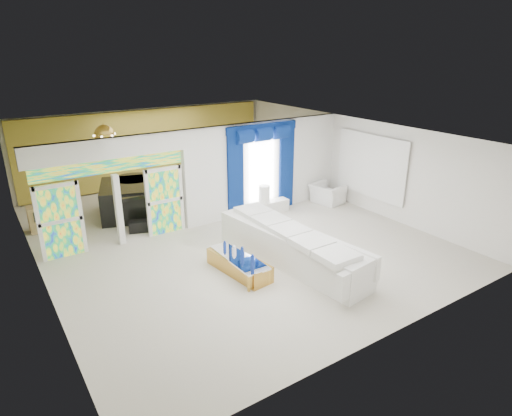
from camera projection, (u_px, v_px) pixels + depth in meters
floor at (225, 233)px, 12.98m from camera, size 12.00×12.00×0.00m
dividing_wall at (266, 166)px, 14.35m from camera, size 5.70×0.18×3.00m
dividing_header at (109, 148)px, 11.33m from camera, size 4.30×0.18×0.55m
stained_panel_left at (61, 221)px, 11.20m from camera, size 0.95×0.04×2.00m
stained_panel_right at (165, 201)px, 12.67m from camera, size 0.95×0.04×2.00m
stained_transom at (111, 166)px, 11.50m from camera, size 4.00×0.05×0.35m
window_pane at (261, 170)px, 14.16m from camera, size 1.00×0.02×2.30m
blue_drape_left at (235, 176)px, 13.64m from camera, size 0.55×0.10×2.80m
blue_drape_right at (286, 167)px, 14.68m from camera, size 0.55×0.10×2.80m
blue_pelmet at (262, 128)px, 13.66m from camera, size 2.60×0.12×0.25m
wall_mirror at (371, 166)px, 14.22m from camera, size 0.04×2.70×1.90m
gold_curtains at (149, 147)px, 17.07m from camera, size 9.70×0.12×2.90m
white_sofa at (290, 248)px, 11.02m from camera, size 1.53×4.61×0.86m
coffee_table at (239, 265)px, 10.64m from camera, size 0.85×1.92×0.41m
console_table at (271, 207)px, 14.53m from camera, size 1.20×0.41×0.40m
table_lamp at (264, 194)px, 14.21m from camera, size 0.36×0.36×0.58m
armchair at (327, 194)px, 15.35m from camera, size 1.09×1.20×0.68m
grand_piano at (127, 199)px, 14.22m from camera, size 2.16×2.47×1.05m
piano_bench at (146, 225)px, 13.10m from camera, size 1.06×0.67×0.33m
tv_console at (38, 219)px, 12.99m from camera, size 0.55×0.50×0.79m
chandelier at (104, 134)px, 13.52m from camera, size 0.60×0.60×0.60m
decanters at (240, 254)px, 10.52m from camera, size 0.19×1.27×0.25m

